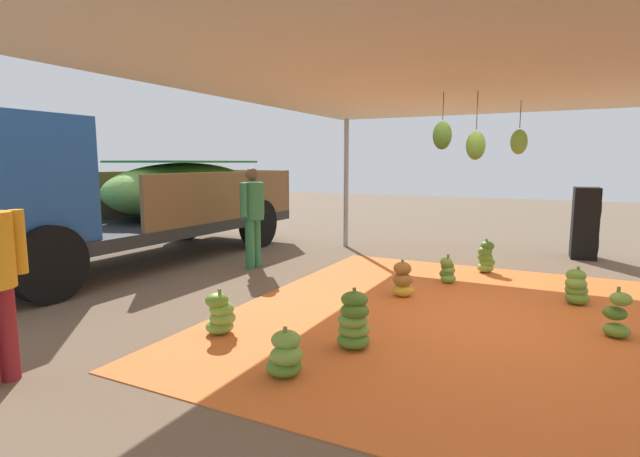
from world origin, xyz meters
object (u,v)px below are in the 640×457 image
banana_bunch_8 (403,281)px  banana_bunch_5 (285,355)px  banana_bunch_0 (576,288)px  speaker_stack (585,223)px  banana_bunch_3 (220,315)px  banana_bunch_7 (617,316)px  banana_bunch_4 (447,271)px  banana_bunch_9 (486,258)px  worker_0 (253,210)px  cargo_truck_main (121,196)px  banana_bunch_2 (354,322)px

banana_bunch_8 → banana_bunch_5: bearing=176.7°
banana_bunch_0 → speaker_stack: 3.46m
banana_bunch_3 → banana_bunch_7: bearing=-64.2°
banana_bunch_4 → banana_bunch_7: (-1.47, -2.02, 0.04)m
banana_bunch_9 → worker_0: (-1.35, 3.59, 0.74)m
banana_bunch_9 → speaker_stack: speaker_stack is taller
banana_bunch_3 → banana_bunch_9: (4.19, -2.05, 0.03)m
banana_bunch_0 → cargo_truck_main: size_ratio=0.07×
banana_bunch_0 → banana_bunch_3: 4.39m
banana_bunch_9 → cargo_truck_main: 6.21m
banana_bunch_8 → banana_bunch_9: (1.97, -0.78, 0.03)m
banana_bunch_7 → banana_bunch_9: 2.91m
cargo_truck_main → banana_bunch_7: bearing=-91.9°
banana_bunch_3 → worker_0: (2.84, 1.55, 0.77)m
banana_bunch_7 → banana_bunch_9: bearing=33.6°
banana_bunch_5 → banana_bunch_9: 4.83m
banana_bunch_0 → cargo_truck_main: bearing=97.0°
banana_bunch_2 → speaker_stack: (6.01, -2.14, 0.40)m
banana_bunch_3 → speaker_stack: size_ratio=0.37×
banana_bunch_0 → banana_bunch_2: 3.23m
speaker_stack → worker_0: bearing=124.5°
banana_bunch_9 → worker_0: 3.91m
speaker_stack → banana_bunch_5: bearing=160.7°
banana_bunch_8 → banana_bunch_9: banana_bunch_9 is taller
cargo_truck_main → banana_bunch_9: bearing=-69.2°
banana_bunch_7 → banana_bunch_5: bearing=132.2°
speaker_stack → banana_bunch_7: bearing=-178.0°
banana_bunch_8 → banana_bunch_4: bearing=-19.9°
worker_0 → speaker_stack: bearing=-55.5°
banana_bunch_7 → worker_0: 5.37m
cargo_truck_main → banana_bunch_2: bearing=-108.8°
banana_bunch_8 → cargo_truck_main: cargo_truck_main is taller
banana_bunch_0 → banana_bunch_9: (1.32, 1.27, 0.03)m
banana_bunch_2 → worker_0: bearing=48.8°
banana_bunch_8 → speaker_stack: speaker_stack is taller
banana_bunch_0 → banana_bunch_9: size_ratio=0.87×
banana_bunch_9 → cargo_truck_main: bearing=110.8°
banana_bunch_4 → speaker_stack: size_ratio=0.32×
banana_bunch_2 → cargo_truck_main: 5.42m
banana_bunch_5 → worker_0: bearing=38.0°
banana_bunch_4 → banana_bunch_7: 2.50m
banana_bunch_3 → cargo_truck_main: 4.32m
banana_bunch_0 → banana_bunch_4: bearing=77.6°
banana_bunch_9 → banana_bunch_7: bearing=-146.4°
banana_bunch_4 → speaker_stack: (3.06, -1.87, 0.47)m
banana_bunch_0 → speaker_stack: size_ratio=0.36×
banana_bunch_3 → banana_bunch_7: 4.06m
banana_bunch_7 → worker_0: size_ratio=0.31×
banana_bunch_0 → banana_bunch_3: size_ratio=0.98×
banana_bunch_0 → banana_bunch_9: 1.83m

